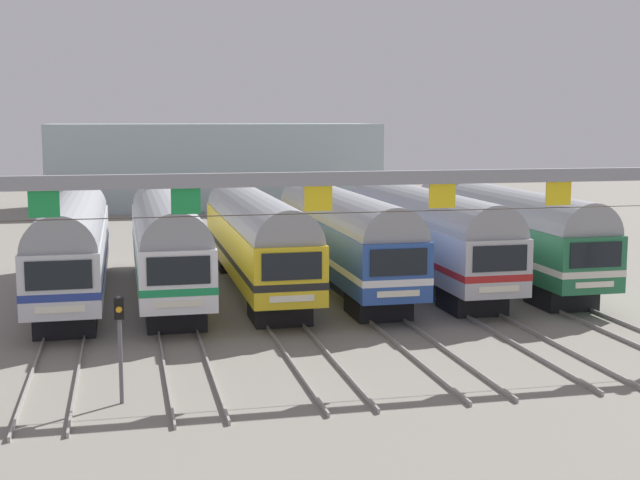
# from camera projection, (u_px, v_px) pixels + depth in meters

# --- Properties ---
(ground_plane) EXTENTS (160.00, 160.00, 0.00)m
(ground_plane) POSITION_uv_depth(u_px,v_px,m) (299.00, 289.00, 41.75)
(ground_plane) COLOR gray
(track_bed) EXTENTS (22.32, 70.00, 0.15)m
(track_bed) POSITION_uv_depth(u_px,v_px,m) (249.00, 240.00, 58.16)
(track_bed) COLOR gray
(track_bed) RESTS_ON ground
(commuter_train_silver) EXTENTS (2.88, 18.06, 5.05)m
(commuter_train_silver) POSITION_uv_depth(u_px,v_px,m) (73.00, 241.00, 39.10)
(commuter_train_silver) COLOR silver
(commuter_train_silver) RESTS_ON ground
(commuter_train_white) EXTENTS (2.88, 18.06, 5.05)m
(commuter_train_white) POSITION_uv_depth(u_px,v_px,m) (166.00, 238.00, 40.01)
(commuter_train_white) COLOR white
(commuter_train_white) RESTS_ON ground
(commuter_train_yellow) EXTENTS (2.88, 18.06, 4.77)m
(commuter_train_yellow) POSITION_uv_depth(u_px,v_px,m) (256.00, 235.00, 40.92)
(commuter_train_yellow) COLOR gold
(commuter_train_yellow) RESTS_ON ground
(commuter_train_blue) EXTENTS (2.88, 18.06, 5.05)m
(commuter_train_blue) POSITION_uv_depth(u_px,v_px,m) (341.00, 233.00, 41.83)
(commuter_train_blue) COLOR #284C9E
(commuter_train_blue) RESTS_ON ground
(commuter_train_stainless) EXTENTS (2.88, 18.06, 4.77)m
(commuter_train_stainless) POSITION_uv_depth(u_px,v_px,m) (423.00, 230.00, 42.74)
(commuter_train_stainless) COLOR #B2B5BA
(commuter_train_stainless) RESTS_ON ground
(commuter_train_green) EXTENTS (2.88, 18.06, 5.05)m
(commuter_train_green) POSITION_uv_depth(u_px,v_px,m) (501.00, 228.00, 43.66)
(commuter_train_green) COLOR #236B42
(commuter_train_green) RESTS_ON ground
(catenary_gantry) EXTENTS (26.06, 0.44, 6.97)m
(catenary_gantry) POSITION_uv_depth(u_px,v_px,m) (381.00, 206.00, 27.97)
(catenary_gantry) COLOR gray
(catenary_gantry) RESTS_ON ground
(yard_signal_mast) EXTENTS (0.28, 0.35, 3.14)m
(yard_signal_mast) POSITION_uv_depth(u_px,v_px,m) (120.00, 329.00, 24.68)
(yard_signal_mast) COLOR #59595E
(yard_signal_mast) RESTS_ON ground
(maintenance_building) EXTENTS (29.70, 10.00, 7.68)m
(maintenance_building) POSITION_uv_depth(u_px,v_px,m) (215.00, 166.00, 80.51)
(maintenance_building) COLOR #9EB2B7
(maintenance_building) RESTS_ON ground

